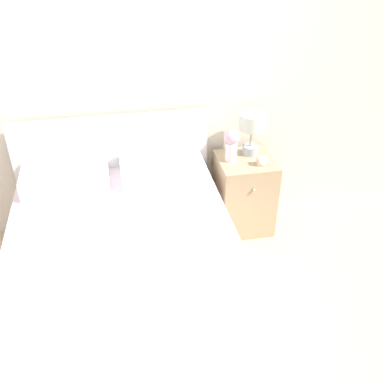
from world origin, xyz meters
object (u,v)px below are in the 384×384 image
object	(u,v)px
nightstand	(244,193)
table_lamp	(252,127)
alarm_clock	(263,161)
bed	(127,278)
flower_vase	(232,144)

from	to	relation	value
nightstand	table_lamp	world-z (taller)	table_lamp
alarm_clock	nightstand	bearing A→B (deg)	133.26
bed	alarm_clock	xyz separation A→B (m)	(1.10, 0.68, 0.36)
nightstand	table_lamp	xyz separation A→B (m)	(0.06, 0.09, 0.54)
table_lamp	alarm_clock	world-z (taller)	table_lamp
bed	nightstand	xyz separation A→B (m)	(1.00, 0.78, 0.01)
nightstand	alarm_clock	distance (m)	0.37
table_lamp	alarm_clock	bearing A→B (deg)	-79.28
nightstand	flower_vase	xyz separation A→B (m)	(-0.12, 0.01, 0.45)
bed	alarm_clock	bearing A→B (deg)	31.75
table_lamp	flower_vase	distance (m)	0.21
flower_vase	nightstand	bearing A→B (deg)	-5.70
alarm_clock	bed	bearing A→B (deg)	-148.25
nightstand	flower_vase	bearing A→B (deg)	174.30
nightstand	table_lamp	size ratio (longest dim) A/B	1.86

